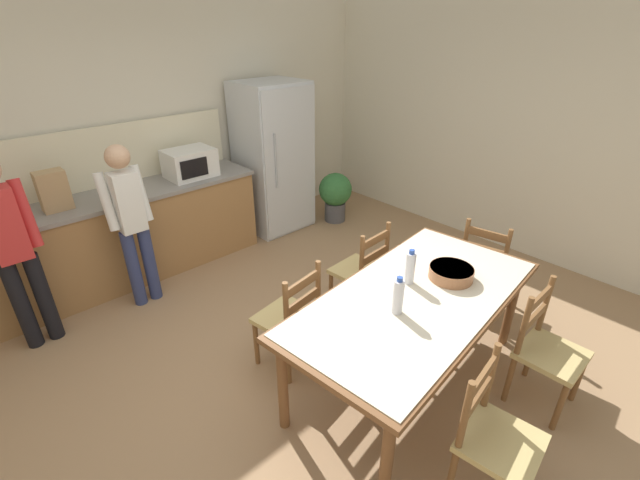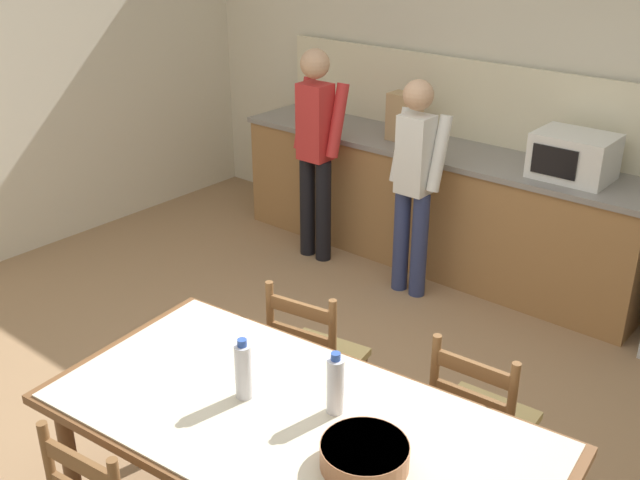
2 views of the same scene
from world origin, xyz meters
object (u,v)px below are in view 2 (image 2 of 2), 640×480
chair_side_far_left (315,360)px  serving_bowl (365,454)px  paper_bag (404,117)px  microwave (574,156)px  chair_side_far_right (480,423)px  bottle_near_centre (243,370)px  bottle_off_centre (335,385)px  person_at_sink (316,145)px  person_at_counter (414,178)px  dining_table (296,434)px

chair_side_far_left → serving_bowl: bearing=129.7°
paper_bag → chair_side_far_left: size_ratio=0.40×
microwave → chair_side_far_right: bearing=-76.1°
bottle_near_centre → serving_bowl: (0.62, -0.01, -0.07)m
microwave → bottle_off_centre: bearing=-85.3°
person_at_sink → person_at_counter: (0.90, -0.02, -0.05)m
bottle_near_centre → chair_side_far_right: bottle_near_centre is taller
chair_side_far_left → chair_side_far_right: size_ratio=1.00×
paper_bag → chair_side_far_right: paper_bag is taller
serving_bowl → chair_side_far_right: (0.01, 0.87, -0.39)m
serving_bowl → chair_side_far_left: size_ratio=0.35×
chair_side_far_left → paper_bag: bearing=-75.8°
microwave → chair_side_far_right: size_ratio=0.55×
microwave → bottle_off_centre: (0.23, -2.77, -0.18)m
chair_side_far_left → person_at_counter: bearing=-82.6°
microwave → bottle_near_centre: microwave is taller
chair_side_far_right → dining_table: bearing=61.9°
dining_table → chair_side_far_left: (-0.53, 0.74, -0.26)m
chair_side_far_left → chair_side_far_right: 0.91m
serving_bowl → chair_side_far_right: 0.96m
bottle_off_centre → person_at_counter: bearing=116.3°
bottle_near_centre → person_at_counter: size_ratio=0.17×
chair_side_far_right → person_at_sink: (-2.30, 1.57, 0.48)m
chair_side_far_right → person_at_counter: 2.13m
microwave → bottle_near_centre: bearing=-92.3°
paper_bag → microwave: bearing=0.3°
bottle_near_centre → person_at_counter: 2.53m
dining_table → chair_side_far_left: 0.95m
chair_side_far_right → person_at_sink: size_ratio=0.55×
paper_bag → chair_side_far_right: (1.84, -2.06, -0.68)m
dining_table → chair_side_far_right: bearing=65.7°
paper_bag → bottle_near_centre: 3.17m
serving_bowl → chair_side_far_left: chair_side_far_left is taller
serving_bowl → chair_side_far_left: bearing=138.8°
dining_table → bottle_off_centre: bearing=56.5°
bottle_near_centre → person_at_sink: 2.95m
person_at_sink → microwave: bearing=-74.4°
bottle_off_centre → person_at_counter: 2.51m
bottle_near_centre → chair_side_far_right: 1.16m
microwave → person_at_counter: size_ratio=0.32×
paper_bag → person_at_counter: (0.44, -0.51, -0.24)m
microwave → serving_bowl: (0.50, -2.94, -0.26)m
bottle_off_centre → paper_bag: bearing=119.3°
bottle_near_centre → bottle_off_centre: bearing=25.0°
dining_table → bottle_near_centre: 0.32m
chair_side_far_right → microwave: bearing=-79.8°
bottle_off_centre → bottle_near_centre: bearing=-155.0°
bottle_off_centre → serving_bowl: (0.27, -0.17, -0.07)m
chair_side_far_right → person_at_counter: (-1.40, 1.55, 0.43)m
bottle_near_centre → chair_side_far_left: 0.94m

